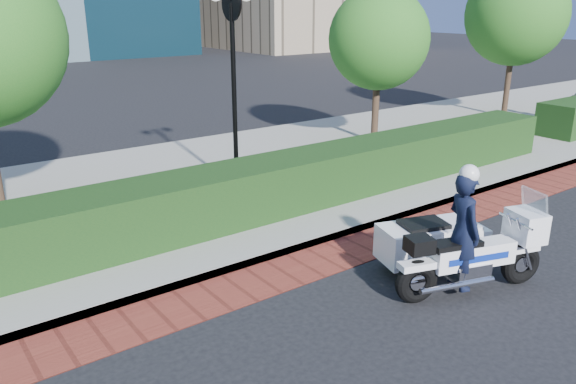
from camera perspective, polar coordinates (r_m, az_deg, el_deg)
ground at (r=8.12m, az=8.48°, el=-11.21°), size 120.00×120.00×0.00m
brick_strip at (r=9.10m, az=1.78°, el=-7.49°), size 60.00×1.00×0.01m
sidewalk at (r=12.64m, az=-10.96°, el=0.19°), size 60.00×8.00×0.15m
hedge_main at (r=10.45m, az=-5.34°, el=-0.19°), size 18.00×1.20×1.00m
lamppost at (r=11.82m, az=-5.61°, el=13.49°), size 1.02×0.70×4.21m
tree_c at (r=16.27m, az=9.22°, el=15.07°), size 2.80×2.80×4.30m
tree_d at (r=21.37m, az=22.16°, el=16.32°), size 3.40×3.40×5.16m
police_motorcycle at (r=8.64m, az=16.36°, el=-4.89°), size 2.36×2.07×1.96m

